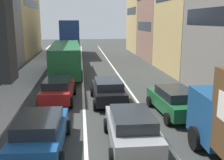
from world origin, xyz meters
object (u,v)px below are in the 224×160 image
sedan_centre_lane_second (131,128)px  bus_mid_queue_primary (66,57)px  sedan_right_lane_behind_truck (174,101)px  sedan_left_lane_third (58,89)px  bus_far_queue_secondary (70,36)px  wagon_left_lane_second (40,132)px  hatchback_centre_lane_third (108,90)px

sedan_centre_lane_second → bus_mid_queue_primary: bearing=14.1°
sedan_right_lane_behind_truck → bus_mid_queue_primary: size_ratio=0.41×
sedan_left_lane_third → bus_far_queue_secondary: 22.81m
bus_far_queue_secondary → sedan_right_lane_behind_truck: bearing=-167.6°
sedan_left_lane_third → sedan_centre_lane_second: bearing=-149.5°
sedan_centre_lane_second → wagon_left_lane_second: same height
sedan_centre_lane_second → bus_mid_queue_primary: 15.31m
hatchback_centre_lane_third → sedan_left_lane_third: (-3.14, 0.62, 0.00)m
sedan_centre_lane_second → sedan_left_lane_third: bearing=29.2°
bus_mid_queue_primary → sedan_centre_lane_second: bearing=-169.0°
sedan_centre_lane_second → bus_far_queue_secondary: bus_far_queue_secondary is taller
wagon_left_lane_second → bus_mid_queue_primary: bearing=1.4°
hatchback_centre_lane_third → sedan_right_lane_behind_truck: same height
sedan_left_lane_third → bus_mid_queue_primary: bearing=1.9°
sedan_centre_lane_second → hatchback_centre_lane_third: (-0.33, 5.96, 0.00)m
sedan_centre_lane_second → bus_far_queue_secondary: 29.56m
sedan_centre_lane_second → sedan_left_lane_third: (-3.47, 6.57, 0.00)m
wagon_left_lane_second → bus_far_queue_secondary: (0.15, 29.29, 2.03)m
sedan_centre_lane_second → bus_far_queue_secondary: (-3.49, 29.29, 2.03)m
sedan_left_lane_third → bus_mid_queue_primary: 8.38m
sedan_centre_lane_second → sedan_left_lane_third: 7.43m
wagon_left_lane_second → bus_far_queue_secondary: bearing=2.1°
sedan_left_lane_third → sedan_right_lane_behind_truck: size_ratio=1.00×
bus_mid_queue_primary → bus_far_queue_secondary: bus_far_queue_secondary is taller
sedan_right_lane_behind_truck → bus_far_queue_secondary: bearing=11.3°
sedan_centre_lane_second → hatchback_centre_lane_third: size_ratio=1.00×
wagon_left_lane_second → bus_mid_queue_primary: bus_mid_queue_primary is taller
sedan_right_lane_behind_truck → bus_mid_queue_primary: bus_mid_queue_primary is taller
wagon_left_lane_second → sedan_right_lane_behind_truck: bearing=-60.8°
bus_mid_queue_primary → sedan_right_lane_behind_truck: bearing=-152.7°
sedan_left_lane_third → sedan_right_lane_behind_truck: (6.51, -3.21, 0.00)m
wagon_left_lane_second → sedan_left_lane_third: (0.16, 6.57, 0.00)m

